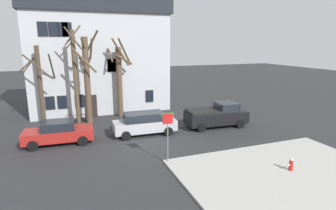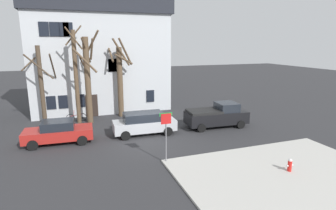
{
  "view_description": "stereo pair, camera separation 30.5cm",
  "coord_description": "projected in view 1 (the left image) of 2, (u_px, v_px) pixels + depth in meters",
  "views": [
    {
      "loc": [
        -4.74,
        -17.25,
        6.84
      ],
      "look_at": [
        2.74,
        2.78,
        1.93
      ],
      "focal_mm": 28.91,
      "sensor_mm": 36.0,
      "label": 1
    },
    {
      "loc": [
        -4.45,
        -17.35,
        6.84
      ],
      "look_at": [
        2.74,
        2.78,
        1.93
      ],
      "focal_mm": 28.91,
      "sensor_mm": 36.0,
      "label": 2
    }
  ],
  "objects": [
    {
      "name": "tree_bare_far",
      "position": [
        87.0,
        78.0,
        22.8
      ],
      "size": [
        2.29,
        2.31,
        7.91
      ],
      "color": "brown",
      "rests_on": "ground_plane"
    },
    {
      "name": "tree_bare_mid",
      "position": [
        76.0,
        74.0,
        22.72
      ],
      "size": [
        2.04,
        2.12,
        8.32
      ],
      "color": "brown",
      "rests_on": "ground_plane"
    },
    {
      "name": "sidewalk_slab",
      "position": [
        291.0,
        177.0,
        13.99
      ],
      "size": [
        11.11,
        8.41,
        0.12
      ],
      "primitive_type": "cube",
      "color": "#B7B5AD",
      "rests_on": "ground_plane"
    },
    {
      "name": "fire_hydrant",
      "position": [
        291.0,
        164.0,
        14.55
      ],
      "size": [
        0.42,
        0.22,
        0.71
      ],
      "color": "red",
      "rests_on": "sidewalk_slab"
    },
    {
      "name": "bicycle_leaning",
      "position": [
        76.0,
        118.0,
        24.0
      ],
      "size": [
        1.75,
        0.23,
        1.03
      ],
      "color": "black",
      "rests_on": "ground_plane"
    },
    {
      "name": "building_main",
      "position": [
        99.0,
        55.0,
        27.76
      ],
      "size": [
        13.81,
        6.57,
        11.06
      ],
      "color": "silver",
      "rests_on": "ground_plane"
    },
    {
      "name": "tree_bare_end",
      "position": [
        120.0,
        78.0,
        25.05
      ],
      "size": [
        2.1,
        1.94,
        7.29
      ],
      "color": "brown",
      "rests_on": "ground_plane"
    },
    {
      "name": "car_red_sedan",
      "position": [
        59.0,
        132.0,
        18.68
      ],
      "size": [
        4.65,
        2.26,
        1.62
      ],
      "color": "#AD231E",
      "rests_on": "ground_plane"
    },
    {
      "name": "pickup_truck_black",
      "position": [
        217.0,
        115.0,
        22.52
      ],
      "size": [
        5.21,
        2.47,
        2.0
      ],
      "color": "black",
      "rests_on": "ground_plane"
    },
    {
      "name": "ground_plane",
      "position": [
        145.0,
        143.0,
        18.89
      ],
      "size": [
        120.0,
        120.0,
        0.0
      ],
      "primitive_type": "plane",
      "color": "#2D2D30"
    },
    {
      "name": "car_silver_wagon",
      "position": [
        144.0,
        123.0,
        20.56
      ],
      "size": [
        4.78,
        2.13,
        1.72
      ],
      "color": "#B7BABF",
      "rests_on": "ground_plane"
    },
    {
      "name": "street_sign_pole",
      "position": [
        168.0,
        129.0,
        15.33
      ],
      "size": [
        0.76,
        0.07,
        3.02
      ],
      "color": "slate",
      "rests_on": "ground_plane"
    },
    {
      "name": "tree_bare_near",
      "position": [
        40.0,
        83.0,
        22.69
      ],
      "size": [
        2.65,
        2.63,
        6.66
      ],
      "color": "#4C3D2D",
      "rests_on": "ground_plane"
    }
  ]
}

